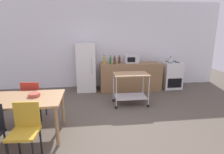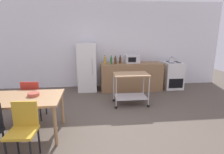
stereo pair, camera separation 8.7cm
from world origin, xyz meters
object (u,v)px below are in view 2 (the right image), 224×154
object	(u,v)px
refrigerator	(87,67)
fruit_bowl	(33,94)
dining_table	(19,102)
stove_oven	(173,75)
bottle_vinegar	(120,60)
microwave	(132,59)
bottle_sparkling_water	(111,60)
bottle_wine	(105,60)
chair_mustard	(23,128)
chair_red	(33,97)
kitchen_cart	(131,84)
kettle	(172,60)
bottle_soy_sauce	(115,61)

from	to	relation	value
refrigerator	fruit_bowl	world-z (taller)	refrigerator
dining_table	stove_oven	bearing A→B (deg)	32.44
bottle_vinegar	fruit_bowl	distance (m)	3.23
refrigerator	microwave	distance (m)	1.51
bottle_sparkling_water	bottle_vinegar	bearing A→B (deg)	22.44
bottle_wine	fruit_bowl	distance (m)	2.87
chair_mustard	fruit_bowl	distance (m)	0.81
chair_red	bottle_sparkling_water	distance (m)	2.67
kitchen_cart	bottle_wine	xyz separation A→B (m)	(-0.59, 1.23, 0.44)
microwave	bottle_wine	bearing A→B (deg)	-172.42
chair_red	chair_mustard	world-z (taller)	same
bottle_wine	microwave	bearing A→B (deg)	7.58
chair_red	stove_oven	xyz separation A→B (m)	(4.03, 1.91, -0.07)
chair_mustard	fruit_bowl	bearing A→B (deg)	97.08
microwave	kettle	size ratio (longest dim) A/B	1.92
bottle_vinegar	microwave	xyz separation A→B (m)	(0.41, 0.03, 0.03)
dining_table	bottle_soy_sauce	xyz separation A→B (m)	(2.08, 2.49, 0.34)
kitchen_cart	fruit_bowl	distance (m)	2.42
bottle_soy_sauce	fruit_bowl	xyz separation A→B (m)	(-1.84, -2.42, -0.23)
bottle_sparkling_water	chair_mustard	bearing A→B (deg)	-117.61
bottle_wine	bottle_vinegar	xyz separation A→B (m)	(0.50, 0.09, -0.01)
microwave	chair_mustard	bearing A→B (deg)	-125.48
bottle_vinegar	bottle_wine	bearing A→B (deg)	-169.84
chair_red	kitchen_cart	size ratio (longest dim) A/B	0.98
chair_mustard	kettle	bearing A→B (deg)	44.25
microwave	dining_table	bearing A→B (deg)	-135.28
dining_table	bottle_sparkling_water	world-z (taller)	bottle_sparkling_water
stove_oven	fruit_bowl	xyz separation A→B (m)	(-3.82, -2.51, 0.33)
bottle_soy_sauce	fruit_bowl	world-z (taller)	bottle_soy_sauce
dining_table	refrigerator	distance (m)	2.91
chair_red	refrigerator	distance (m)	2.30
chair_mustard	bottle_wine	xyz separation A→B (m)	(1.45, 3.19, 0.50)
dining_table	microwave	xyz separation A→B (m)	(2.65, 2.63, 0.36)
chair_red	microwave	bearing A→B (deg)	-136.76
kitchen_cart	microwave	world-z (taller)	microwave
kitchen_cart	bottle_soy_sauce	xyz separation A→B (m)	(-0.26, 1.22, 0.43)
bottle_wine	kettle	world-z (taller)	bottle_wine
dining_table	kettle	size ratio (longest dim) A/B	6.26
dining_table	kitchen_cart	distance (m)	2.66
chair_red	bottle_vinegar	bearing A→B (deg)	-132.50
stove_oven	kitchen_cart	bearing A→B (deg)	-142.97
kettle	bottle_soy_sauce	bearing A→B (deg)	179.63
bottle_wine	bottle_soy_sauce	size ratio (longest dim) A/B	1.09
chair_red	microwave	distance (m)	3.31
refrigerator	bottle_vinegar	distance (m)	1.11
kitchen_cart	fruit_bowl	size ratio (longest dim) A/B	4.29
chair_mustard	stove_oven	distance (m)	4.99
chair_red	bottle_vinegar	xyz separation A→B (m)	(2.21, 1.92, 0.49)
bottle_soy_sauce	bottle_vinegar	world-z (taller)	bottle_soy_sauce
stove_oven	refrigerator	distance (m)	2.92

